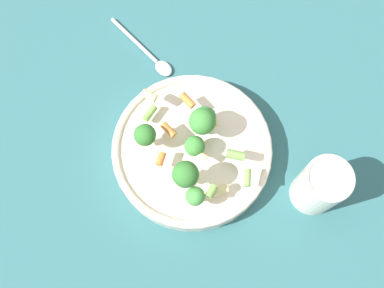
# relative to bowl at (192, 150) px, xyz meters

# --- Properties ---
(ground_plane) EXTENTS (3.00, 3.00, 0.00)m
(ground_plane) POSITION_rel_bowl_xyz_m (0.00, 0.00, -0.02)
(ground_plane) COLOR #2D6066
(bowl) EXTENTS (0.27, 0.27, 0.04)m
(bowl) POSITION_rel_bowl_xyz_m (0.00, 0.00, 0.00)
(bowl) COLOR beige
(bowl) RESTS_ON ground_plane
(pasta_salad) EXTENTS (0.22, 0.14, 0.08)m
(pasta_salad) POSITION_rel_bowl_xyz_m (0.01, -0.01, 0.06)
(pasta_salad) COLOR #8CB766
(pasta_salad) RESTS_ON bowl
(cup) EXTENTS (0.07, 0.07, 0.12)m
(cup) POSITION_rel_bowl_xyz_m (0.16, 0.14, 0.04)
(cup) COLOR silver
(cup) RESTS_ON ground_plane
(spoon) EXTENTS (0.16, 0.06, 0.01)m
(spoon) POSITION_rel_bowl_xyz_m (-0.20, 0.03, -0.02)
(spoon) COLOR silver
(spoon) RESTS_ON ground_plane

